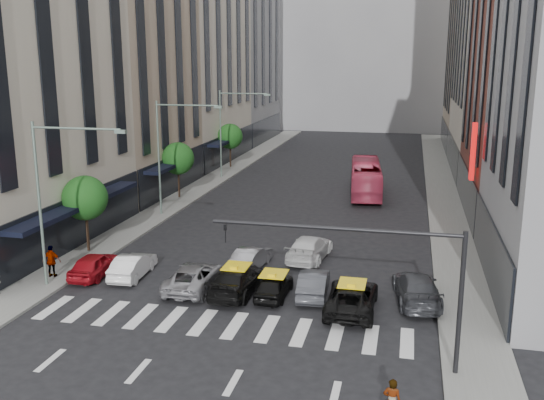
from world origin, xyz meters
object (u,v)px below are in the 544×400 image
Objects in this scene: car_red at (94,265)px; taxi_center at (274,286)px; bus at (366,178)px; taxi_left at (237,280)px; car_white_front at (133,265)px; streetlamp_far at (229,122)px; streetlamp_near at (54,183)px; streetlamp_mid at (170,143)px; pedestrian_far at (52,261)px.

car_red is 1.10× the size of taxi_center.
car_red is 0.37× the size of bus.
taxi_left is (8.77, -0.66, 0.05)m from car_red.
taxi_center is (8.64, -1.17, -0.04)m from car_white_front.
streetlamp_far is 15.81m from bus.
streetlamp_mid is at bearing 90.00° from streetlamp_near.
car_red is at bearing -88.38° from streetlamp_far.
pedestrian_far reaches higher than car_white_front.
pedestrian_far is (-1.27, -30.89, -4.82)m from streetlamp_far.
car_red is 28.80m from bus.
pedestrian_far is (-12.95, -0.23, 0.44)m from taxi_center.
car_white_front is at bearing -167.62° from pedestrian_far.
car_red reaches higher than car_white_front.
streetlamp_far is 4.83× the size of pedestrian_far.
streetlamp_near is 1.73× the size of taxi_left.
car_red is 10.86m from taxi_center.
taxi_center is at bearing 78.45° from bus.
pedestrian_far is at bearing 14.78° from car_white_front.
car_white_front is 4.55m from pedestrian_far.
bus is at bearing -126.52° from pedestrian_far.
streetlamp_far is at bearing 90.00° from streetlamp_near.
streetlamp_mid is 0.81× the size of bus.
car_white_front is 1.11× the size of taxi_center.
taxi_left is (9.61, -14.57, -5.15)m from streetlamp_mid.
streetlamp_near is 16.00m from streetlamp_mid.
taxi_left is at bearing 173.67° from car_red.
streetlamp_near and streetlamp_mid have the same top height.
taxi_left is 2.79× the size of pedestrian_far.
car_red is at bearing 68.05° from streetlamp_near.
streetlamp_mid reaches higher than taxi_left.
taxi_left reaches higher than taxi_center.
taxi_left is 26.47m from bus.
streetlamp_mid is at bearing -100.48° from pedestrian_far.
taxi_center is (11.68, -14.66, -5.26)m from streetlamp_mid.
taxi_center is (10.84, -0.75, -0.06)m from car_red.
pedestrian_far is (-10.88, -0.32, 0.33)m from taxi_left.
streetlamp_near is 2.38× the size of taxi_center.
car_white_front is 8.72m from taxi_center.
streetlamp_far reaches higher than car_white_front.
bus is (14.50, 27.44, -4.35)m from streetlamp_near.
streetlamp_near is at bearing -90.00° from streetlamp_far.
streetlamp_far reaches higher than bus.
pedestrian_far is (-4.31, -1.40, 0.39)m from car_white_front.
streetlamp_mid is at bearing -88.54° from car_red.
pedestrian_far is (-1.27, 1.11, -4.82)m from streetlamp_near.
car_red is 0.99× the size of car_white_front.
taxi_left is 0.47× the size of bus.
taxi_left is at bearing 176.09° from pedestrian_far.
streetlamp_far is 2.38× the size of taxi_center.
taxi_left is (9.61, 1.43, -5.15)m from streetlamp_near.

